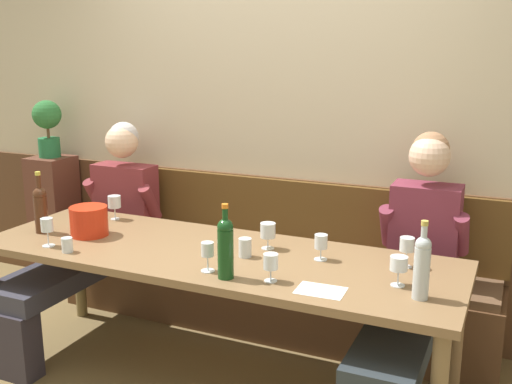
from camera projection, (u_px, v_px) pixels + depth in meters
The scene contains 23 objects.
room_wall_back at pixel (282, 105), 3.76m from camera, with size 6.80×0.08×2.80m, color beige.
wood_wainscot_panel at pixel (277, 248), 3.93m from camera, with size 6.80×0.03×0.94m, color #543520.
wall_bench at pixel (265, 286), 3.79m from camera, with size 2.83×0.42×0.94m.
dining_table at pixel (213, 265), 3.10m from camera, with size 2.53×0.83×0.73m.
person_right_seat at pixel (92, 232), 3.79m from camera, with size 0.53×1.27×1.27m.
person_left_seat at pixel (413, 271), 3.01m from camera, with size 0.47×1.27×1.32m.
ice_bucket at pixel (89, 221), 3.34m from camera, with size 0.21×0.21×0.16m, color red.
wine_bottle_clear_water at pixel (41, 208), 3.37m from camera, with size 0.07×0.07×0.35m.
wine_bottle_amber_mid at pixel (225, 246), 2.69m from camera, with size 0.07×0.07×0.35m.
wine_bottle_green_tall at pixel (422, 265), 2.47m from camera, with size 0.07×0.07×0.34m.
wine_glass_mid_right at pixel (399, 265), 2.62m from camera, with size 0.08×0.08×0.14m.
wine_glass_center_rear at pixel (47, 226), 3.14m from camera, with size 0.07×0.07×0.15m.
wine_glass_near_bucket at pixel (271, 263), 2.67m from camera, with size 0.07×0.07×0.13m.
wine_glass_left_end at pixel (268, 232), 3.11m from camera, with size 0.08×0.08×0.14m.
wine_glass_by_bottle at pixel (321, 243), 2.94m from camera, with size 0.07×0.07×0.13m.
wine_glass_mid_left at pixel (207, 251), 2.79m from camera, with size 0.07×0.07×0.14m.
wine_glass_center_front at pixel (114, 203), 3.64m from camera, with size 0.08×0.08×0.15m.
wine_glass_right_end at pixel (407, 245), 2.84m from camera, with size 0.07×0.07×0.15m.
water_tumbler_right at pixel (245, 248), 3.00m from camera, with size 0.07×0.07×0.10m, color silver.
water_tumbler_center at pixel (67, 245), 3.07m from camera, with size 0.06×0.06×0.08m, color silver.
tasting_sheet_left_guest at pixel (321, 291), 2.58m from camera, with size 0.21×0.15×0.00m, color white.
corner_pedestal at pixel (55, 222), 4.45m from camera, with size 0.28×0.28×0.98m, color brown.
potted_plant at pixel (47, 124), 4.28m from camera, with size 0.20×0.20×0.41m.
Camera 1 is at (1.40, -2.43, 1.75)m, focal length 42.00 mm.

